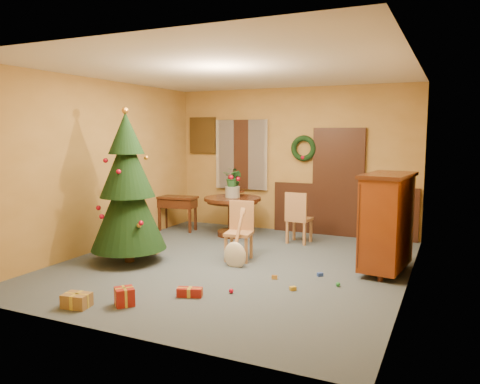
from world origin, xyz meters
The scene contains 21 objects.
room_envelope centered at (0.21, 2.70, 1.12)m, with size 5.50×5.50×5.50m.
dining_table centered at (-0.90, 1.82, 0.53)m, with size 1.11×1.11×0.76m.
urn centered at (-0.90, 1.82, 0.86)m, with size 0.28×0.28×0.21m, color slate.
centerpiece_plant centered at (-0.90, 1.82, 1.15)m, with size 0.33×0.29×0.37m, color #1E4C23.
chair_near centered at (-0.05, 0.33, 0.50)m, with size 0.46×0.46×0.93m.
chair_far centered at (0.46, 1.73, 0.51)m, with size 0.43×0.43×0.94m.
guitar centered at (0.06, -0.10, 0.43)m, with size 0.36×0.17×0.85m, color beige, non-canonical shape.
plant_stand centered at (-0.90, 1.97, 0.55)m, with size 0.34×0.34×0.88m.
stand_plant centered at (-0.90, 1.97, 1.08)m, with size 0.21×0.17×0.39m, color #19471E.
christmas_tree centered at (-1.56, -0.54, 1.13)m, with size 1.16×1.16×2.39m.
writing_desk centered at (-2.15, 1.80, 0.54)m, with size 0.84×0.49×0.71m.
sideboard centered at (2.15, 0.55, 0.77)m, with size 0.72×1.18×1.43m.
gift_a centered at (-0.89, -2.36, 0.08)m, with size 0.33×0.26×0.16m.
gift_b centered at (-0.43, -2.08, 0.10)m, with size 0.29×0.29×0.21m.
gift_c centered at (-1.55, 0.04, 0.07)m, with size 0.29×0.23×0.15m.
gift_d centered at (0.11, -1.50, 0.05)m, with size 0.33×0.22×0.11m.
toy_a centered at (1.35, -0.03, 0.03)m, with size 0.08×0.05×0.05m, color #2645A4.
toy_b centered at (1.68, -0.37, 0.03)m, with size 0.06×0.06×0.06m, color #238336.
toy_c centered at (1.19, -0.76, 0.03)m, with size 0.08×0.05×0.05m, color #B89122.
toy_d centered at (0.53, -1.19, 0.03)m, with size 0.06×0.06×0.06m, color red.
toy_e centered at (0.82, -0.42, 0.03)m, with size 0.08×0.05×0.05m, color gold.
Camera 1 is at (3.00, -6.28, 1.99)m, focal length 35.00 mm.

